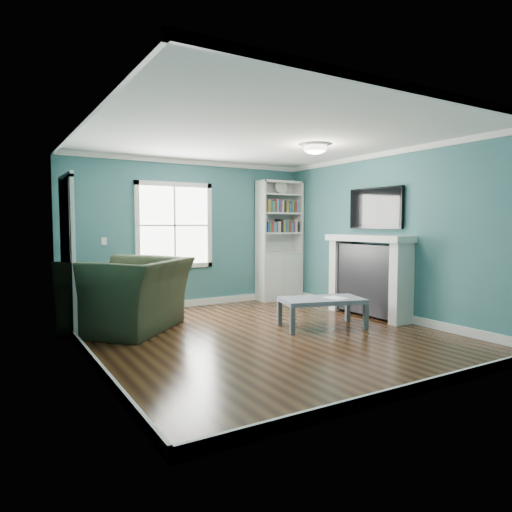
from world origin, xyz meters
TOP-DOWN VIEW (x-y plane):
  - floor at (0.00, 0.00)m, footprint 5.00×5.00m
  - room_walls at (0.00, 0.00)m, footprint 5.00×5.00m
  - trim at (0.00, 0.00)m, footprint 4.50×5.00m
  - window at (-0.30, 2.49)m, footprint 1.40×0.06m
  - bookshelf at (1.77, 2.30)m, footprint 0.90×0.35m
  - fireplace at (2.08, 0.20)m, footprint 0.44×1.58m
  - tv at (2.20, 0.20)m, footprint 0.06×1.10m
  - door at (-2.22, 1.40)m, footprint 0.12×0.98m
  - ceiling_fixture at (0.90, 0.10)m, footprint 0.38×0.38m
  - light_switch at (-1.50, 2.48)m, footprint 0.08×0.01m
  - recliner at (-1.45, 1.21)m, footprint 1.79×1.79m
  - coffee_table at (0.95, -0.01)m, footprint 1.28×0.92m
  - paper_sheet at (1.12, -0.11)m, footprint 0.26×0.33m

SIDE VIEW (x-z plane):
  - floor at x=0.00m, z-range 0.00..0.00m
  - coffee_table at x=0.95m, z-range 0.15..0.57m
  - paper_sheet at x=1.12m, z-range 0.42..0.42m
  - fireplace at x=2.08m, z-range -0.01..1.29m
  - recliner at x=-1.45m, z-range 0.00..1.34m
  - bookshelf at x=1.77m, z-range -0.23..2.08m
  - door at x=-2.22m, z-range -0.01..2.16m
  - light_switch at x=-1.50m, z-range 1.14..1.26m
  - trim at x=0.00m, z-range -0.06..2.54m
  - window at x=-0.30m, z-range 0.70..2.20m
  - room_walls at x=0.00m, z-range -0.92..4.08m
  - tv at x=2.20m, z-range 1.40..2.05m
  - ceiling_fixture at x=0.90m, z-range 2.47..2.63m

